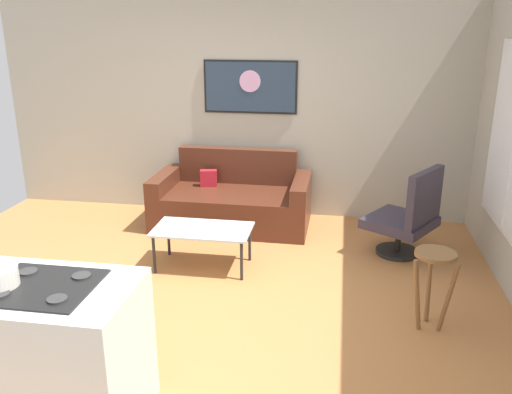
% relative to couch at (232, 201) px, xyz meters
% --- Properties ---
extents(ground, '(6.40, 6.40, 0.04)m').
position_rel_couch_xyz_m(ground, '(0.19, -1.92, -0.31)').
color(ground, '#AD6E3C').
extents(back_wall, '(6.40, 0.05, 2.80)m').
position_rel_couch_xyz_m(back_wall, '(0.19, 0.50, 1.11)').
color(back_wall, '#A6A291').
rests_on(back_wall, ground).
extents(couch, '(1.83, 0.95, 0.86)m').
position_rel_couch_xyz_m(couch, '(0.00, 0.00, 0.00)').
color(couch, '#4C2417').
rests_on(couch, ground).
extents(coffee_table, '(0.96, 0.53, 0.41)m').
position_rel_couch_xyz_m(coffee_table, '(-0.05, -1.22, 0.09)').
color(coffee_table, silver).
rests_on(coffee_table, ground).
extents(armchair, '(0.86, 0.87, 0.96)m').
position_rel_couch_xyz_m(armchair, '(1.97, -0.62, 0.15)').
color(armchair, black).
rests_on(armchair, ground).
extents(bar_stool, '(0.36, 0.36, 0.65)m').
position_rel_couch_xyz_m(bar_stool, '(2.02, -2.00, 0.22)').
color(bar_stool, brown).
rests_on(bar_stool, ground).
extents(kitchen_counter, '(1.63, 0.70, 0.93)m').
position_rel_couch_xyz_m(kitchen_counter, '(-0.67, -3.45, 0.17)').
color(kitchen_counter, silver).
rests_on(kitchen_counter, ground).
extents(wall_painting, '(1.14, 0.03, 0.63)m').
position_rel_couch_xyz_m(wall_painting, '(0.14, 0.46, 1.31)').
color(wall_painting, black).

